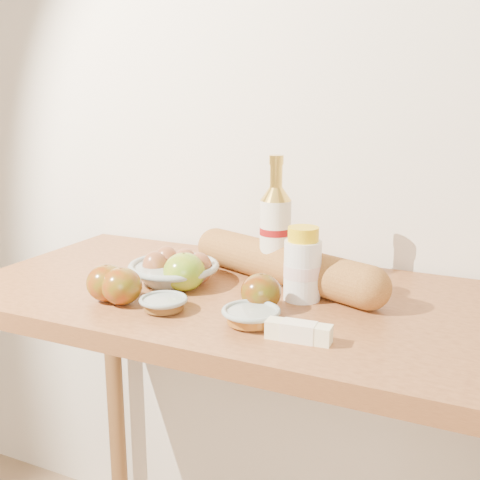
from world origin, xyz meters
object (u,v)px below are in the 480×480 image
at_px(table, 246,347).
at_px(bourbon_bottle, 275,232).
at_px(cream_bottle, 302,266).
at_px(egg_bowl, 175,270).
at_px(baguette, 284,265).

height_order(table, bourbon_bottle, bourbon_bottle).
xyz_separation_m(table, cream_bottle, (0.12, 0.01, 0.19)).
bearing_deg(table, bourbon_bottle, 74.58).
bearing_deg(egg_bowl, table, 1.69).
relative_size(table, egg_bowl, 5.19).
bearing_deg(bourbon_bottle, egg_bowl, -141.77).
height_order(table, cream_bottle, cream_bottle).
bearing_deg(cream_bottle, egg_bowl, -168.79).
xyz_separation_m(table, baguette, (0.05, 0.09, 0.17)).
relative_size(table, bourbon_bottle, 4.32).
relative_size(cream_bottle, egg_bowl, 0.65).
bearing_deg(egg_bowl, cream_bottle, 3.25).
relative_size(table, baguette, 2.30).
height_order(cream_bottle, egg_bowl, cream_bottle).
relative_size(egg_bowl, baguette, 0.44).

